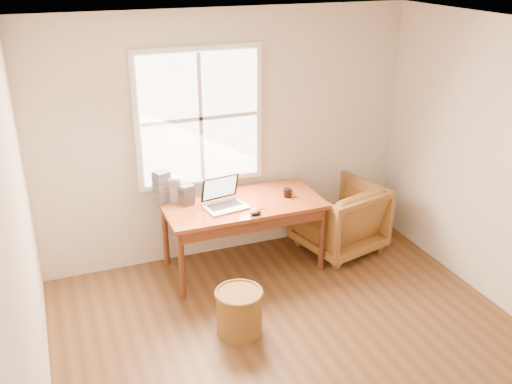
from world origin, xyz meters
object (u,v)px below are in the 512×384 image
(coffee_mug, at_px, (287,193))
(laptop, at_px, (225,193))
(armchair, at_px, (339,217))
(wicker_stool, at_px, (239,312))
(cd_stack_a, at_px, (175,189))
(desk, at_px, (243,204))

(coffee_mug, bearing_deg, laptop, -156.49)
(armchair, height_order, wicker_stool, armchair)
(wicker_stool, bearing_deg, armchair, 33.79)
(coffee_mug, relative_size, cd_stack_a, 0.36)
(armchair, height_order, laptop, laptop)
(laptop, relative_size, coffee_mug, 5.06)
(armchair, height_order, coffee_mug, coffee_mug)
(coffee_mug, height_order, cd_stack_a, cd_stack_a)
(desk, xyz_separation_m, armchair, (1.12, 0.00, -0.35))
(armchair, distance_m, cd_stack_a, 1.83)
(wicker_stool, height_order, laptop, laptop)
(armchair, bearing_deg, coffee_mug, -9.88)
(armchair, distance_m, wicker_stool, 1.85)
(desk, xyz_separation_m, cd_stack_a, (-0.62, 0.28, 0.15))
(laptop, bearing_deg, wicker_stool, -111.72)
(desk, height_order, armchair, armchair)
(armchair, distance_m, coffee_mug, 0.77)
(coffee_mug, distance_m, cd_stack_a, 1.14)
(wicker_stool, distance_m, coffee_mug, 1.45)
(armchair, xyz_separation_m, wicker_stool, (-1.53, -1.03, -0.18))
(desk, distance_m, wicker_stool, 1.23)
(desk, bearing_deg, laptop, -159.07)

